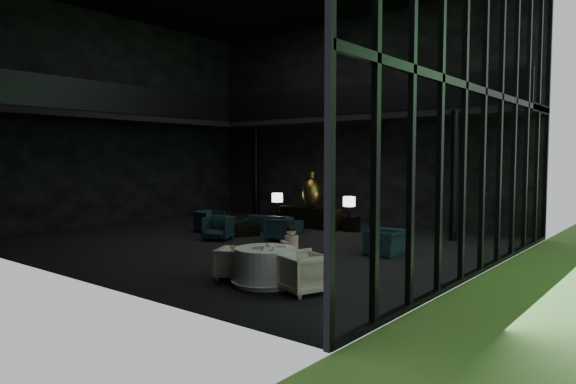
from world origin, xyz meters
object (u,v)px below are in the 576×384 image
Objects in this scene: lounge_armchair_south at (218,226)px; window_armchair at (387,239)px; lounge_armchair_east at (279,227)px; table_lamp_right at (349,202)px; side_table_right at (351,224)px; coffee_table at (244,230)px; dining_chair_north at (290,261)px; dining_table at (265,269)px; dining_chair_east at (304,271)px; console at (310,218)px; bronze_urn at (312,192)px; dining_chair_west at (235,262)px; lounge_armchair_west at (209,220)px; side_table_left at (279,218)px; sofa at (273,221)px; child at (291,241)px; table_lamp_left at (277,198)px.

window_armchair is at bearing -10.67° from lounge_armchair_south.
table_lamp_right is at bearing 144.44° from lounge_armchair_east.
side_table_right is 3.20m from lounge_armchair_east.
dining_chair_north is at bearing -36.74° from coffee_table.
dining_chair_east is at bearing -1.58° from dining_table.
console is at bearing 120.08° from dining_table.
console is 0.93m from bronze_urn.
dining_chair_west is at bearing -18.47° from window_armchair.
dining_chair_north is at bearing -111.35° from lounge_armchair_west.
dining_chair_north is (2.52, -6.59, 0.06)m from side_table_right.
bronze_urn reaches higher than dining_chair_west.
table_lamp_right is 4.36m from window_armchair.
dining_table reaches higher than side_table_left.
side_table_right is at bearing 40.62° from lounge_armchair_south.
child is at bearing 118.89° from sofa.
table_lamp_left is at bearing -116.55° from dining_chair_east.
console reaches higher than dining_table.
window_armchair is at bearing -32.56° from console.
window_armchair is (3.76, -0.09, 0.03)m from lounge_armchair_east.
coffee_table is at bearing -74.15° from lounge_armchair_west.
dining_chair_east is at bearing -47.64° from side_table_left.
sofa is (1.12, -1.59, -0.63)m from table_lamp_left.
lounge_armchair_east is at bearing 5.30° from dining_chair_west.
table_lamp_right is 7.67m from dining_chair_west.
dining_chair_north is at bearing -57.38° from bronze_urn.
window_armchair is at bearing -44.94° from table_lamp_right.
table_lamp_left is 3.05m from coffee_table.
coffee_table is at bearing 64.25° from sofa.
child is (4.20, -6.50, -0.54)m from bronze_urn.
lounge_armchair_west is at bearing 145.79° from dining_table.
window_armchair is 4.44m from dining_chair_east.
child is at bearing 93.74° from dining_table.
table_lamp_right is at bearing -68.24° from child.
bronze_urn is 1.47× the size of lounge_armchair_south.
lounge_armchair_south is (-1.51, -1.13, 0.04)m from lounge_armchair_east.
sofa is at bearing -106.46° from bronze_urn.
table_lamp_left is 2.04m from sofa.
side_table_left is 0.71× the size of table_lamp_left.
dining_table is (-0.40, -4.37, -0.10)m from window_armchair.
lounge_armchair_south reaches higher than dining_chair_north.
lounge_armchair_east is at bearing -72.71° from console.
side_table_left is 4.27m from lounge_armchair_south.
lounge_armchair_west reaches higher than side_table_left.
lounge_armchair_west is 7.13m from dining_chair_north.
lounge_armchair_south reaches higher than lounge_armchair_east.
coffee_table is 6.03m from dining_chair_north.
lounge_armchair_south reaches higher than window_armchair.
side_table_right is 0.61× the size of lounge_armchair_west.
window_armchair is at bearing 66.40° from lounge_armchair_east.
side_table_left is 2.04m from sofa.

